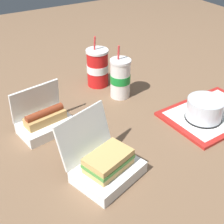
{
  "coord_description": "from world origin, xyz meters",
  "views": [
    {
      "loc": [
        0.48,
        0.86,
        0.69
      ],
      "look_at": [
        -0.0,
        0.03,
        0.05
      ],
      "focal_mm": 50.0,
      "sensor_mm": 36.0,
      "label": 1
    }
  ],
  "objects_px": {
    "soda_cup_right": "(120,78)",
    "clamshell_hotdog_left": "(45,121)",
    "food_tray": "(212,114)",
    "soda_cup_center": "(98,68)",
    "cake_container": "(205,110)",
    "clamshell_sandwich_back": "(106,164)"
  },
  "relations": [
    {
      "from": "cake_container",
      "to": "clamshell_sandwich_back",
      "type": "distance_m",
      "value": 0.47
    },
    {
      "from": "food_tray",
      "to": "cake_container",
      "type": "xyz_separation_m",
      "value": [
        0.06,
        0.01,
        0.05
      ]
    },
    {
      "from": "soda_cup_center",
      "to": "soda_cup_right",
      "type": "bearing_deg",
      "value": 103.68
    },
    {
      "from": "food_tray",
      "to": "clamshell_sandwich_back",
      "type": "xyz_separation_m",
      "value": [
        0.52,
        0.07,
        0.04
      ]
    },
    {
      "from": "soda_cup_right",
      "to": "clamshell_hotdog_left",
      "type": "bearing_deg",
      "value": 11.08
    },
    {
      "from": "soda_cup_center",
      "to": "cake_container",
      "type": "bearing_deg",
      "value": 114.12
    },
    {
      "from": "clamshell_hotdog_left",
      "to": "clamshell_sandwich_back",
      "type": "xyz_separation_m",
      "value": [
        -0.08,
        0.31,
        0.0
      ]
    },
    {
      "from": "food_tray",
      "to": "clamshell_hotdog_left",
      "type": "relative_size",
      "value": 1.85
    },
    {
      "from": "cake_container",
      "to": "soda_cup_right",
      "type": "relative_size",
      "value": 0.61
    },
    {
      "from": "clamshell_sandwich_back",
      "to": "clamshell_hotdog_left",
      "type": "bearing_deg",
      "value": -76.35
    },
    {
      "from": "cake_container",
      "to": "clamshell_hotdog_left",
      "type": "relative_size",
      "value": 0.67
    },
    {
      "from": "clamshell_sandwich_back",
      "to": "soda_cup_right",
      "type": "bearing_deg",
      "value": -126.8
    },
    {
      "from": "cake_container",
      "to": "clamshell_sandwich_back",
      "type": "relative_size",
      "value": 0.56
    },
    {
      "from": "food_tray",
      "to": "clamshell_sandwich_back",
      "type": "bearing_deg",
      "value": 7.91
    },
    {
      "from": "cake_container",
      "to": "soda_cup_center",
      "type": "bearing_deg",
      "value": -65.88
    },
    {
      "from": "cake_container",
      "to": "soda_cup_center",
      "type": "xyz_separation_m",
      "value": [
        0.21,
        -0.46,
        0.03
      ]
    },
    {
      "from": "food_tray",
      "to": "soda_cup_right",
      "type": "relative_size",
      "value": 1.68
    },
    {
      "from": "food_tray",
      "to": "clamshell_hotdog_left",
      "type": "bearing_deg",
      "value": -22.07
    },
    {
      "from": "food_tray",
      "to": "soda_cup_right",
      "type": "bearing_deg",
      "value": -53.51
    },
    {
      "from": "cake_container",
      "to": "soda_cup_right",
      "type": "xyz_separation_m",
      "value": [
        0.17,
        -0.32,
        0.03
      ]
    },
    {
      "from": "food_tray",
      "to": "cake_container",
      "type": "height_order",
      "value": "cake_container"
    },
    {
      "from": "food_tray",
      "to": "soda_cup_center",
      "type": "height_order",
      "value": "soda_cup_center"
    }
  ]
}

